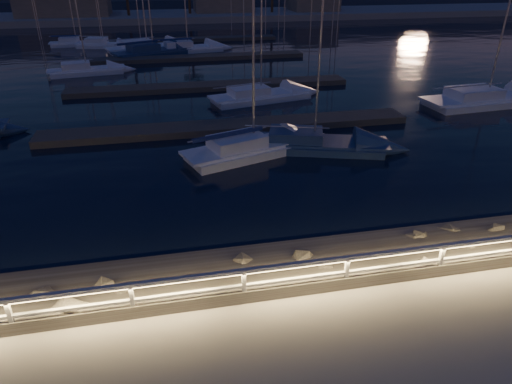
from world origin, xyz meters
The scene contains 16 objects.
ground centered at (0.00, 0.00, 0.00)m, with size 400.00×400.00×0.00m, color gray.
harbor_water centered at (0.00, 31.22, -0.97)m, with size 400.00×440.00×0.60m.
guard_rail centered at (-0.07, 0.00, 0.77)m, with size 44.11×0.12×1.06m.
riprap centered at (-2.91, 1.25, -0.16)m, with size 36.32×2.90×1.34m.
floating_docks centered at (0.00, 32.50, -0.40)m, with size 22.00×36.00×0.40m.
far_shore centered at (-0.12, 74.05, 0.29)m, with size 160.00×14.00×5.20m.
sailboat_b centered at (0.49, 11.93, -0.17)m, with size 7.84×4.45×12.90m.
sailboat_d centered at (3.81, 12.07, -0.20)m, with size 8.04×4.48×13.11m.
sailboat_e centered at (-10.33, 33.25, -0.18)m, with size 6.78×2.95×11.24m.
sailboat_g centered at (3.03, 21.87, -0.19)m, with size 7.84×3.85×12.83m.
sailboat_h centered at (18.33, 17.68, -0.15)m, with size 9.66×3.60×16.00m.
sailboat_i centered at (-10.07, 47.32, -0.19)m, with size 6.69×3.47×11.04m.
sailboat_j centered at (-0.78, 42.50, -0.15)m, with size 8.35×3.79×13.75m.
sailboat_k centered at (-5.19, 43.93, -0.14)m, with size 9.27×5.26×15.19m.
sailboat_m centered at (-13.31, 49.07, -0.20)m, with size 6.12×2.00×10.37m.
sailboat_n centered at (-4.51, 40.97, -0.13)m, with size 8.71×5.62×14.51m.
Camera 1 is at (-3.70, -9.88, 8.53)m, focal length 32.00 mm.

